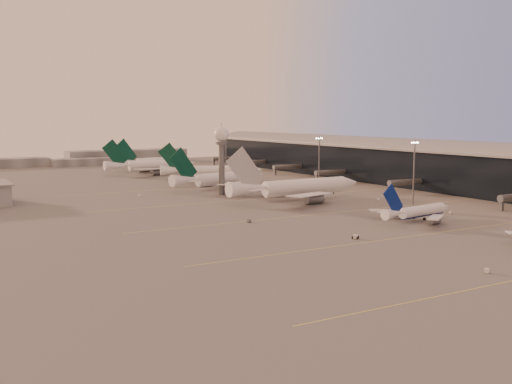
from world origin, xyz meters
TOP-DOWN VIEW (x-y plane):
  - ground at (0.00, 0.00)m, footprint 700.00×700.00m
  - taxiway_markings at (30.00, 56.00)m, footprint 180.00×185.25m
  - terminal at (107.88, 110.09)m, footprint 57.00×362.00m
  - radar_tower at (5.00, 120.00)m, footprint 6.40×6.40m
  - mast_b at (55.00, 55.00)m, footprint 3.60×0.56m
  - mast_c at (50.00, 110.00)m, footprint 3.60×0.56m
  - mast_d at (48.00, 200.00)m, footprint 3.60×0.56m
  - distant_horizon at (2.62, 325.14)m, footprint 165.00×37.50m
  - narrowbody_mid at (29.69, 27.06)m, footprint 34.10×27.04m
  - widebody_white at (23.62, 88.59)m, footprint 64.26×51.46m
  - greentail_a at (13.99, 139.23)m, footprint 55.58×44.39m
  - greentail_b at (28.08, 177.41)m, footprint 54.44×43.29m
  - greentail_c at (12.18, 227.96)m, footprint 58.43×47.16m
  - greentail_d at (24.50, 254.12)m, footprint 56.10×44.83m
  - gsv_truck_a at (-4.60, -28.04)m, footprint 5.62×4.30m
  - gsv_tug_mid at (-6.09, 14.98)m, footprint 4.04×4.44m
  - gsv_truck_b at (50.99, 32.52)m, footprint 5.22×3.37m
  - gsv_truck_c at (-18.74, 52.72)m, footprint 5.88×3.19m
  - gsv_catering_b at (51.75, 70.90)m, footprint 5.09×3.74m
  - gsv_tug_far at (23.24, 104.27)m, footprint 4.29×4.07m
  - gsv_truck_d at (-29.04, 130.73)m, footprint 3.47×5.53m
  - gsv_tug_hangar at (38.91, 164.75)m, footprint 3.82×3.09m

SIDE VIEW (x-z plane):
  - ground at x=0.00m, z-range 0.00..0.00m
  - taxiway_markings at x=30.00m, z-range 0.00..0.02m
  - gsv_tug_hangar at x=38.91m, z-range 0.01..0.96m
  - gsv_tug_far at x=23.24m, z-range 0.02..1.08m
  - gsv_tug_mid at x=-6.09m, z-range 0.02..1.11m
  - gsv_truck_b at x=50.99m, z-range 0.02..2.00m
  - gsv_truck_d at x=-29.04m, z-range 0.02..2.12m
  - gsv_truck_a at x=-4.60m, z-range 0.02..2.19m
  - gsv_truck_c at x=-18.74m, z-range 0.02..2.27m
  - gsv_catering_b at x=51.75m, z-range 0.00..3.82m
  - narrowbody_mid at x=29.69m, z-range -3.98..9.39m
  - greentail_b at x=28.08m, z-range -6.60..13.82m
  - greentail_a at x=13.99m, z-range -6.62..13.86m
  - greentail_d at x=24.50m, z-range -6.68..13.98m
  - greentail_c at x=12.18m, z-range -6.86..14.36m
  - distant_horizon at x=2.62m, z-range -0.61..8.39m
  - widebody_white at x=23.62m, z-range -7.38..15.22m
  - terminal at x=107.88m, z-range -1.00..22.04m
  - mast_b at x=55.00m, z-range 1.24..26.24m
  - mast_c at x=50.00m, z-range 1.24..26.24m
  - mast_d at x=48.00m, z-range 1.24..26.24m
  - radar_tower at x=5.00m, z-range 5.40..36.50m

